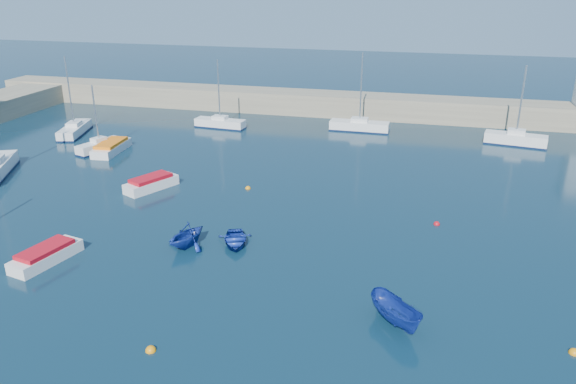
% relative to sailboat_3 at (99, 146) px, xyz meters
% --- Properties ---
extents(ground, '(220.00, 220.00, 0.00)m').
position_rel_sailboat_3_xyz_m(ground, '(21.77, -24.83, -0.54)').
color(ground, '#0C2535').
rests_on(ground, ground).
extents(back_wall, '(96.00, 4.50, 2.60)m').
position_rel_sailboat_3_xyz_m(back_wall, '(21.77, 21.17, 0.76)').
color(back_wall, gray).
rests_on(back_wall, ground).
extents(sailboat_3, '(2.78, 4.97, 6.47)m').
position_rel_sailboat_3_xyz_m(sailboat_3, '(0.00, 0.00, 0.00)').
color(sailboat_3, silver).
rests_on(sailboat_3, ground).
extents(sailboat_4, '(3.46, 6.67, 8.37)m').
position_rel_sailboat_3_xyz_m(sailboat_4, '(-6.03, 4.86, 0.00)').
color(sailboat_4, silver).
rests_on(sailboat_4, ground).
extents(sailboat_5, '(5.86, 2.08, 7.59)m').
position_rel_sailboat_3_xyz_m(sailboat_5, '(8.22, 11.53, 0.00)').
color(sailboat_5, silver).
rests_on(sailboat_5, ground).
extents(sailboat_6, '(6.53, 1.91, 8.54)m').
position_rel_sailboat_3_xyz_m(sailboat_6, '(23.70, 14.09, 0.04)').
color(sailboat_6, silver).
rests_on(sailboat_6, ground).
extents(sailboat_7, '(6.17, 2.67, 8.03)m').
position_rel_sailboat_3_xyz_m(sailboat_7, '(39.83, 12.46, 0.10)').
color(sailboat_7, silver).
rests_on(sailboat_7, ground).
extents(motorboat_0, '(2.48, 4.67, 0.99)m').
position_rel_sailboat_3_xyz_m(motorboat_0, '(9.58, -21.21, -0.08)').
color(motorboat_0, silver).
rests_on(motorboat_0, ground).
extents(motorboat_1, '(3.33, 4.67, 1.09)m').
position_rel_sailboat_3_xyz_m(motorboat_1, '(9.89, -8.34, -0.03)').
color(motorboat_1, silver).
rests_on(motorboat_1, ground).
extents(motorboat_2, '(2.31, 5.42, 1.09)m').
position_rel_sailboat_3_xyz_m(motorboat_2, '(1.35, -0.04, -0.03)').
color(motorboat_2, silver).
rests_on(motorboat_2, ground).
extents(dinghy_center, '(3.10, 3.62, 0.63)m').
position_rel_sailboat_3_xyz_m(dinghy_center, '(19.80, -16.17, -0.23)').
color(dinghy_center, navy).
rests_on(dinghy_center, ground).
extents(dinghy_left, '(3.47, 3.73, 1.61)m').
position_rel_sailboat_3_xyz_m(dinghy_left, '(16.93, -17.16, 0.26)').
color(dinghy_left, navy).
rests_on(dinghy_left, ground).
extents(dinghy_right, '(3.39, 3.57, 1.38)m').
position_rel_sailboat_3_xyz_m(dinghy_right, '(30.45, -22.60, 0.15)').
color(dinghy_right, navy).
rests_on(dinghy_right, ground).
extents(buoy_0, '(0.50, 0.50, 0.50)m').
position_rel_sailboat_3_xyz_m(buoy_0, '(19.70, -27.47, -0.54)').
color(buoy_0, orange).
rests_on(buoy_0, ground).
extents(buoy_1, '(0.45, 0.45, 0.45)m').
position_rel_sailboat_3_xyz_m(buoy_1, '(32.31, -9.71, -0.54)').
color(buoy_1, '#AF0D16').
rests_on(buoy_1, ground).
extents(buoy_2, '(0.49, 0.49, 0.49)m').
position_rel_sailboat_3_xyz_m(buoy_2, '(38.54, -22.81, -0.54)').
color(buoy_2, orange).
rests_on(buoy_2, ground).
extents(buoy_3, '(0.45, 0.45, 0.45)m').
position_rel_sailboat_3_xyz_m(buoy_3, '(17.41, -6.31, -0.54)').
color(buoy_3, orange).
rests_on(buoy_3, ground).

